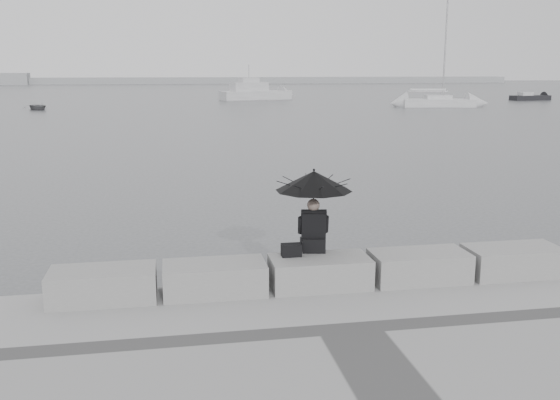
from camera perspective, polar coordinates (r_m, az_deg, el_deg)
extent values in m
plane|color=#434648|center=(10.84, 3.03, -9.64)|extent=(360.00, 360.00, 0.00)
cube|color=gray|center=(9.96, -15.88, -7.49)|extent=(1.60, 0.80, 0.50)
cube|color=gray|center=(9.92, -6.00, -7.15)|extent=(1.60, 0.80, 0.50)
cube|color=gray|center=(10.17, 3.66, -6.62)|extent=(1.60, 0.80, 0.50)
cube|color=gray|center=(10.69, 12.59, -5.96)|extent=(1.60, 0.80, 0.50)
cube|color=gray|center=(11.44, 20.50, -5.25)|extent=(1.60, 0.80, 0.50)
sphere|color=#726056|center=(10.27, 3.07, -0.47)|extent=(0.21, 0.21, 0.21)
cylinder|color=black|center=(10.25, 3.09, -0.09)|extent=(0.02, 0.02, 1.00)
cone|color=black|center=(10.18, 3.11, 1.76)|extent=(1.27, 1.27, 0.33)
sphere|color=black|center=(10.15, 3.12, 2.78)|extent=(0.04, 0.04, 0.04)
cube|color=black|center=(10.12, 1.04, -4.60)|extent=(0.32, 0.18, 0.21)
cube|color=#919496|center=(164.85, -9.56, 10.72)|extent=(180.00, 6.00, 1.60)
cube|color=silver|center=(68.12, 14.23, 8.56)|extent=(7.69, 3.67, 0.90)
cube|color=silver|center=(68.09, 14.26, 9.07)|extent=(2.83, 2.03, 0.50)
cylinder|color=#9C9C9F|center=(68.08, 14.52, 13.98)|extent=(0.16, 0.16, 12.00)
cylinder|color=#9C9C9F|center=(68.06, 14.29, 9.61)|extent=(4.10, 0.83, 0.10)
cube|color=silver|center=(81.07, -2.25, 9.51)|extent=(9.47, 5.12, 1.20)
cube|color=silver|center=(81.03, -2.25, 10.29)|extent=(4.95, 3.33, 1.20)
cube|color=silver|center=(81.01, -2.26, 10.92)|extent=(2.61, 2.15, 0.60)
cylinder|color=#9C9C9F|center=(81.00, -2.26, 11.70)|extent=(0.08, 0.08, 1.60)
cube|color=black|center=(85.65, 21.89, 8.63)|extent=(5.30, 2.22, 0.70)
cube|color=silver|center=(85.63, 21.92, 8.97)|extent=(1.68, 1.38, 0.50)
imported|color=gray|center=(65.78, -21.29, 7.95)|extent=(3.64, 2.71, 0.57)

